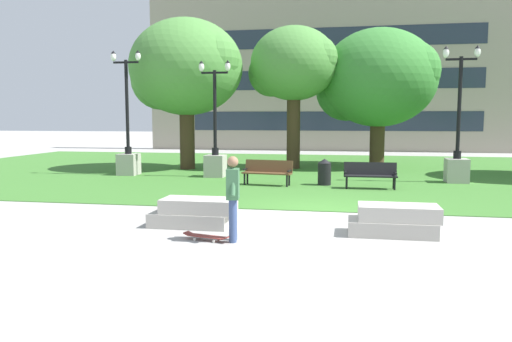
{
  "coord_description": "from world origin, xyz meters",
  "views": [
    {
      "loc": [
        0.6,
        -13.01,
        2.47
      ],
      "look_at": [
        -1.51,
        -1.4,
        1.2
      ],
      "focal_mm": 35.0,
      "sensor_mm": 36.0,
      "label": 1
    }
  ],
  "objects": [
    {
      "name": "ground_plane",
      "position": [
        0.0,
        0.0,
        0.0
      ],
      "size": [
        140.0,
        140.0,
        0.0
      ],
      "primitive_type": "plane",
      "color": "#A3A09B"
    },
    {
      "name": "grass_lawn",
      "position": [
        0.0,
        10.0,
        0.01
      ],
      "size": [
        40.0,
        20.0,
        0.02
      ],
      "primitive_type": "cube",
      "color": "#3D752D",
      "rests_on": "ground"
    },
    {
      "name": "concrete_block_center",
      "position": [
        -2.79,
        -2.26,
        0.31
      ],
      "size": [
        1.92,
        0.9,
        0.64
      ],
      "color": "#B2ADA3",
      "rests_on": "ground"
    },
    {
      "name": "concrete_block_left",
      "position": [
        1.63,
        -2.33,
        0.31
      ],
      "size": [
        1.86,
        0.9,
        0.64
      ],
      "color": "#B2ADA3",
      "rests_on": "ground"
    },
    {
      "name": "person_skateboarder",
      "position": [
        -1.61,
        -3.46,
        0.96
      ],
      "size": [
        0.3,
        0.62,
        1.71
      ],
      "color": "#384C7A",
      "rests_on": "ground"
    },
    {
      "name": "skateboard",
      "position": [
        -2.14,
        -3.51,
        0.09
      ],
      "size": [
        1.04,
        0.44,
        0.14
      ],
      "color": "maroon",
      "rests_on": "ground"
    },
    {
      "name": "park_bench_near_left",
      "position": [
        1.43,
        4.53,
        0.54
      ],
      "size": [
        1.81,
        0.56,
        0.9
      ],
      "color": "black",
      "rests_on": "grass_lawn"
    },
    {
      "name": "park_bench_near_right",
      "position": [
        -2.21,
        4.79,
        0.54
      ],
      "size": [
        1.86,
        0.79,
        0.9
      ],
      "color": "brown",
      "rests_on": "grass_lawn"
    },
    {
      "name": "lamp_post_center",
      "position": [
        -4.74,
        6.91,
        0.99
      ],
      "size": [
        1.32,
        0.8,
        4.76
      ],
      "color": "#ADA89E",
      "rests_on": "grass_lawn"
    },
    {
      "name": "lamp_post_right",
      "position": [
        4.71,
        6.78,
        1.05
      ],
      "size": [
        1.32,
        0.8,
        5.09
      ],
      "color": "#ADA89E",
      "rests_on": "grass_lawn"
    },
    {
      "name": "lamp_post_left",
      "position": [
        -8.57,
        6.91,
        1.08
      ],
      "size": [
        1.32,
        0.8,
        5.24
      ],
      "color": "#ADA89E",
      "rests_on": "grass_lawn"
    },
    {
      "name": "tree_near_left",
      "position": [
        2.02,
        12.37,
        4.32
      ],
      "size": [
        5.89,
        5.61,
        6.76
      ],
      "color": "#42301E",
      "rests_on": "grass_lawn"
    },
    {
      "name": "tree_far_right",
      "position": [
        -6.93,
        9.77,
        4.74
      ],
      "size": [
        5.56,
        5.3,
        7.05
      ],
      "color": "#42301E",
      "rests_on": "grass_lawn"
    },
    {
      "name": "tree_near_right",
      "position": [
        -1.98,
        10.97,
        4.92
      ],
      "size": [
        4.33,
        4.12,
        6.75
      ],
      "color": "#42301E",
      "rests_on": "grass_lawn"
    },
    {
      "name": "trash_bin",
      "position": [
        -0.17,
        5.17,
        0.5
      ],
      "size": [
        0.49,
        0.49,
        0.96
      ],
      "color": "black",
      "rests_on": "grass_lawn"
    },
    {
      "name": "building_facade_distant",
      "position": [
        -0.48,
        24.5,
        5.69
      ],
      "size": [
        27.79,
        1.03,
        11.38
      ],
      "color": "gray",
      "rests_on": "ground"
    }
  ]
}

